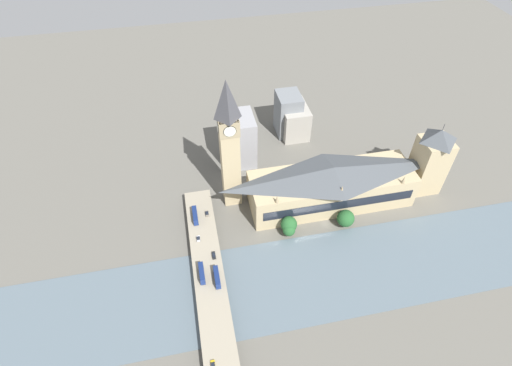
% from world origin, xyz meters
% --- Properties ---
extents(ground_plane, '(600.00, 600.00, 0.00)m').
position_xyz_m(ground_plane, '(0.00, 0.00, 0.00)').
color(ground_plane, '#605E56').
extents(river_water, '(51.53, 360.00, 0.30)m').
position_xyz_m(river_water, '(-31.77, 0.00, 0.15)').
color(river_water, slate).
rests_on(river_water, ground_plane).
extents(parliament_hall, '(29.20, 96.15, 27.48)m').
position_xyz_m(parliament_hall, '(17.37, -8.00, 13.65)').
color(parliament_hall, tan).
rests_on(parliament_hall, ground_plane).
extents(clock_tower, '(11.37, 11.37, 82.04)m').
position_xyz_m(clock_tower, '(30.83, 49.17, 43.16)').
color(clock_tower, tan).
rests_on(clock_tower, ground_plane).
extents(victoria_tower, '(16.96, 16.96, 48.38)m').
position_xyz_m(victoria_tower, '(17.42, -68.56, 22.19)').
color(victoria_tower, tan).
rests_on(victoria_tower, ground_plane).
extents(road_bridge, '(135.06, 15.29, 5.97)m').
position_xyz_m(road_bridge, '(-31.77, 69.91, 4.82)').
color(road_bridge, gray).
rests_on(road_bridge, ground_plane).
extents(double_decker_bus_lead, '(11.55, 2.61, 4.77)m').
position_xyz_m(double_decker_bus_lead, '(14.59, 72.85, 8.61)').
color(double_decker_bus_lead, navy).
rests_on(double_decker_bus_lead, road_bridge).
extents(double_decker_bus_mid, '(11.29, 2.53, 4.59)m').
position_xyz_m(double_decker_bus_mid, '(-27.40, 66.20, 8.50)').
color(double_decker_bus_mid, navy).
rests_on(double_decker_bus_mid, road_bridge).
extents(double_decker_bus_rear, '(11.00, 2.49, 4.80)m').
position_xyz_m(double_decker_bus_rear, '(-23.73, 73.24, 8.63)').
color(double_decker_bus_rear, navy).
rests_on(double_decker_bus_rear, road_bridge).
extents(car_northbound_lead, '(4.39, 1.91, 1.35)m').
position_xyz_m(car_northbound_lead, '(16.39, 66.08, 6.64)').
color(car_northbound_lead, slate).
rests_on(car_northbound_lead, road_bridge).
extents(car_northbound_tail, '(4.52, 1.83, 1.40)m').
position_xyz_m(car_northbound_tail, '(-68.43, 73.49, 6.67)').
color(car_northbound_tail, gold).
rests_on(car_northbound_tail, road_bridge).
extents(car_southbound_lead, '(4.66, 1.77, 1.39)m').
position_xyz_m(car_southbound_lead, '(-13.02, 66.00, 6.66)').
color(car_southbound_lead, black).
rests_on(car_southbound_lead, road_bridge).
extents(car_southbound_mid, '(3.80, 1.94, 1.40)m').
position_xyz_m(car_southbound_mid, '(-0.54, 72.75, 6.67)').
color(car_southbound_mid, silver).
rests_on(car_southbound_mid, road_bridge).
extents(city_block_west, '(19.87, 16.16, 30.83)m').
position_xyz_m(city_block_west, '(89.93, -0.96, 15.42)').
color(city_block_west, slate).
rests_on(city_block_west, ground_plane).
extents(city_block_center, '(26.66, 18.19, 22.51)m').
position_xyz_m(city_block_center, '(87.77, -4.69, 11.26)').
color(city_block_center, '#A39E93').
rests_on(city_block_center, ground_plane).
extents(city_block_east, '(23.40, 19.87, 34.34)m').
position_xyz_m(city_block_east, '(66.28, 38.54, 17.17)').
color(city_block_east, '#939399').
rests_on(city_block_east, ground_plane).
extents(tree_embankment_near, '(9.94, 9.94, 11.32)m').
position_xyz_m(tree_embankment_near, '(-2.94, -10.27, 6.35)').
color(tree_embankment_near, brown).
rests_on(tree_embankment_near, ground_plane).
extents(tree_embankment_mid, '(7.10, 7.10, 9.02)m').
position_xyz_m(tree_embankment_mid, '(-3.83, 23.06, 5.46)').
color(tree_embankment_mid, brown).
rests_on(tree_embankment_mid, ground_plane).
extents(tree_embankment_far, '(9.25, 9.25, 11.55)m').
position_xyz_m(tree_embankment_far, '(-1.09, 22.46, 6.92)').
color(tree_embankment_far, brown).
rests_on(tree_embankment_far, ground_plane).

